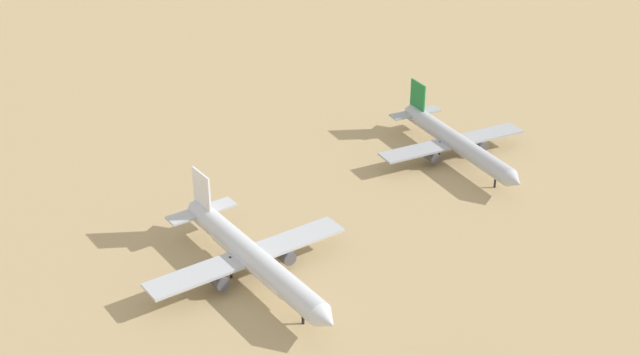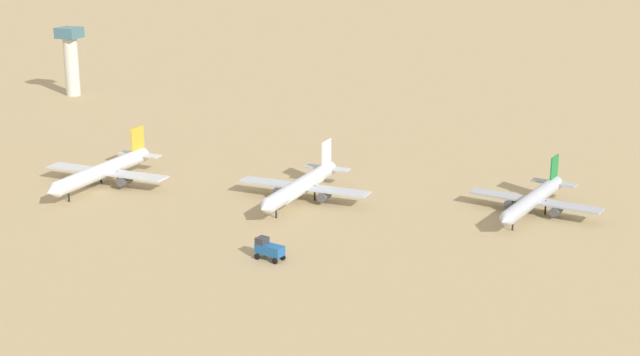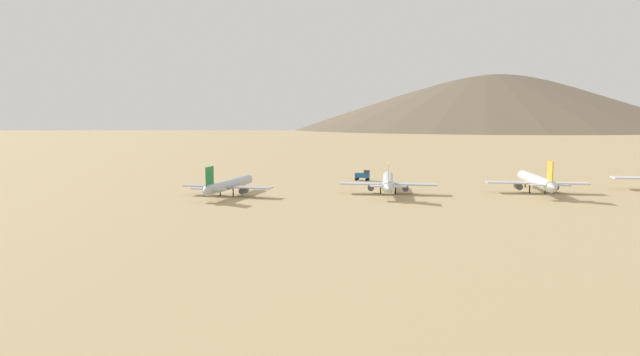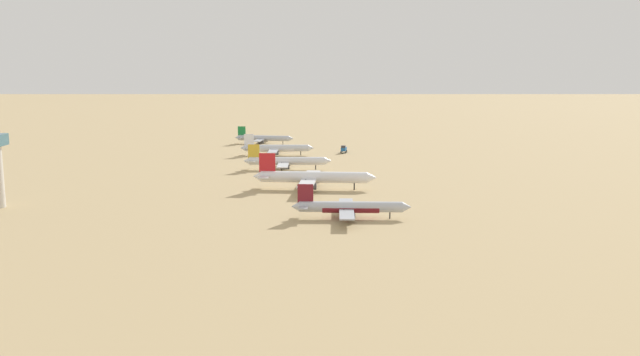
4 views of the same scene
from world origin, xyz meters
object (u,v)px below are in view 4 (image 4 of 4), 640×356
object	(u,v)px
parked_jet_3	(276,148)
service_truck	(344,149)
parked_jet_4	(263,138)
parked_jet_2	(286,161)
parked_jet_1	(312,177)
parked_jet_0	(350,207)

from	to	relation	value
parked_jet_3	service_truck	xyz separation A→B (m)	(33.99, 7.57, -1.42)
parked_jet_4	service_truck	xyz separation A→B (m)	(42.56, -40.02, -1.21)
parked_jet_2	service_truck	world-z (taller)	parked_jet_2
parked_jet_3	service_truck	world-z (taller)	parked_jet_3
parked_jet_1	parked_jet_4	xyz separation A→B (m)	(-23.92, 139.32, -1.06)
parked_jet_1	parked_jet_4	bearing A→B (deg)	99.74
parked_jet_0	parked_jet_4	xyz separation A→B (m)	(-33.51, 186.19, -0.09)
parked_jet_2	parked_jet_0	bearing A→B (deg)	-78.08
parked_jet_3	parked_jet_0	bearing A→B (deg)	-79.80
parked_jet_0	parked_jet_4	distance (m)	189.18
parked_jet_0	parked_jet_3	xyz separation A→B (m)	(-24.94, 138.60, 0.13)
parked_jet_3	parked_jet_4	world-z (taller)	parked_jet_3
parked_jet_0	parked_jet_2	bearing A→B (deg)	101.92
parked_jet_4	parked_jet_1	bearing A→B (deg)	-80.26
parked_jet_1	service_truck	distance (m)	101.06
parked_jet_0	service_truck	xyz separation A→B (m)	(9.06, 146.17, -1.30)
parked_jet_0	parked_jet_2	distance (m)	94.70
parked_jet_2	parked_jet_4	bearing A→B (deg)	98.48
parked_jet_1	service_truck	xyz separation A→B (m)	(18.65, 99.30, -2.28)
parked_jet_1	service_truck	size ratio (longest dim) A/B	8.03
parked_jet_0	parked_jet_4	bearing A→B (deg)	100.20
parked_jet_3	parked_jet_4	distance (m)	48.35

